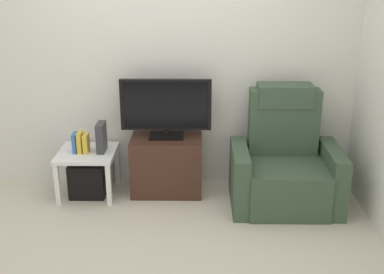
% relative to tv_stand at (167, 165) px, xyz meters
% --- Properties ---
extents(ground_plane, '(6.40, 6.40, 0.00)m').
position_rel_tv_stand_xyz_m(ground_plane, '(-0.03, -0.86, -0.28)').
color(ground_plane, beige).
extents(wall_back, '(6.40, 0.06, 2.60)m').
position_rel_tv_stand_xyz_m(wall_back, '(-0.03, 0.27, 1.02)').
color(wall_back, silver).
rests_on(wall_back, ground).
extents(tv_stand, '(0.68, 0.42, 0.56)m').
position_rel_tv_stand_xyz_m(tv_stand, '(0.00, 0.00, 0.00)').
color(tv_stand, '#3D2319').
rests_on(tv_stand, ground).
extents(television, '(0.85, 0.20, 0.56)m').
position_rel_tv_stand_xyz_m(television, '(0.00, 0.02, 0.58)').
color(television, black).
rests_on(television, tv_stand).
extents(recliner_armchair, '(0.98, 0.78, 1.08)m').
position_rel_tv_stand_xyz_m(recliner_armchair, '(1.10, -0.20, 0.09)').
color(recliner_armchair, '#384C38').
rests_on(recliner_armchair, ground).
extents(side_table, '(0.54, 0.54, 0.44)m').
position_rel_tv_stand_xyz_m(side_table, '(-0.76, -0.05, 0.09)').
color(side_table, white).
rests_on(side_table, ground).
extents(subwoofer_box, '(0.34, 0.34, 0.34)m').
position_rel_tv_stand_xyz_m(subwoofer_box, '(-0.76, -0.05, -0.11)').
color(subwoofer_box, black).
rests_on(subwoofer_box, ground).
extents(book_leftmost, '(0.03, 0.12, 0.19)m').
position_rel_tv_stand_xyz_m(book_leftmost, '(-0.86, -0.07, 0.25)').
color(book_leftmost, '#3366B2').
rests_on(book_leftmost, side_table).
extents(book_middle, '(0.04, 0.13, 0.20)m').
position_rel_tv_stand_xyz_m(book_middle, '(-0.81, -0.07, 0.26)').
color(book_middle, gold).
rests_on(book_middle, side_table).
extents(book_rightmost, '(0.04, 0.12, 0.18)m').
position_rel_tv_stand_xyz_m(book_rightmost, '(-0.75, -0.07, 0.25)').
color(book_rightmost, gold).
rests_on(book_rightmost, side_table).
extents(game_console, '(0.07, 0.20, 0.28)m').
position_rel_tv_stand_xyz_m(game_console, '(-0.61, -0.04, 0.30)').
color(game_console, '#333338').
rests_on(game_console, side_table).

